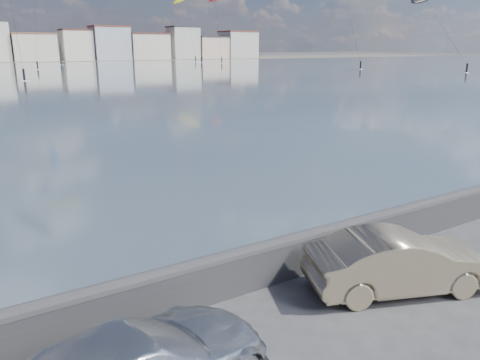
% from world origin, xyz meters
% --- Properties ---
extents(ground, '(700.00, 700.00, 0.00)m').
position_xyz_m(ground, '(0.00, 0.00, 0.00)').
color(ground, '#333335').
rests_on(ground, ground).
extents(seawall, '(400.00, 0.36, 1.08)m').
position_xyz_m(seawall, '(0.00, 2.70, 0.58)').
color(seawall, '#28282B').
rests_on(seawall, ground).
extents(car_champagne, '(4.43, 2.86, 1.38)m').
position_xyz_m(car_champagne, '(3.29, 0.87, 0.69)').
color(car_champagne, tan).
rests_on(car_champagne, ground).
extents(kitesurfer_5, '(9.33, 15.02, 21.83)m').
position_xyz_m(kitesurfer_5, '(76.41, 140.21, 20.17)').
color(kitesurfer_5, red).
rests_on(kitesurfer_5, ground).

